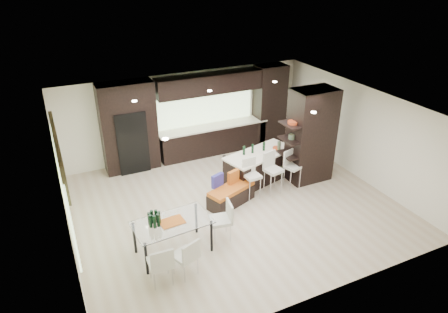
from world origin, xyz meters
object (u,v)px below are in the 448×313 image
stool_right (292,173)px  chair_far (161,265)px  kitchen_island (259,167)px  chair_near (185,258)px  chair_end (221,223)px  stool_mid (273,177)px  bench (231,195)px  stool_left (252,183)px  dining_table (173,237)px  floor_vase (278,160)px

stool_right → chair_far: (-4.41, -2.02, -0.02)m
kitchen_island → chair_near: 4.27m
chair_far → chair_end: (1.65, 0.77, 0.01)m
stool_mid → chair_end: stool_mid is taller
stool_right → stool_mid: bearing=163.2°
kitchen_island → bench: kitchen_island is taller
stool_left → chair_end: 1.94m
stool_right → chair_near: bearing=-170.8°
stool_left → dining_table: size_ratio=0.55×
chair_near → chair_far: chair_far is taller
floor_vase → chair_end: floor_vase is taller
chair_near → chair_far: size_ratio=0.97×
bench → chair_near: 2.79m
chair_end → kitchen_island: bearing=-37.1°
chair_far → chair_end: chair_end is taller
floor_vase → stool_mid: bearing=-130.7°
floor_vase → dining_table: floor_vase is taller
stool_left → chair_end: (-1.49, -1.24, -0.02)m
stool_right → bench: size_ratio=0.67×
stool_left → bench: size_ratio=0.69×
kitchen_island → chair_end: (-2.13, -1.99, -0.00)m
stool_mid → chair_end: 2.46m
chair_far → chair_end: bearing=27.2°
floor_vase → chair_far: (-4.34, -2.66, -0.15)m
stool_right → floor_vase: 0.66m
chair_near → stool_right: bearing=6.7°
dining_table → chair_far: chair_far is taller
chair_near → bench: bearing=24.1°
chair_near → chair_end: chair_end is taller
floor_vase → chair_end: (-2.69, -1.89, -0.15)m
kitchen_island → floor_vase: 0.59m
bench → chair_far: size_ratio=1.55×
chair_near → chair_end: bearing=13.4°
floor_vase → chair_far: size_ratio=1.36×
stool_mid → floor_vase: floor_vase is taller
stool_left → floor_vase: (1.21, 0.65, 0.13)m
dining_table → chair_end: bearing=-4.4°
stool_mid → chair_far: size_ratio=1.12×
stool_left → stool_mid: stool_mid is taller
stool_mid → dining_table: bearing=-171.8°
kitchen_island → chair_far: 4.67m
bench → chair_near: chair_near is taller
stool_mid → dining_table: size_ratio=0.58×
chair_far → kitchen_island: bearing=38.2°
stool_mid → bench: 1.30m
dining_table → chair_end: size_ratio=1.91×
stool_left → bench: (-0.64, -0.05, -0.20)m
stool_right → bench: (-1.92, -0.05, -0.19)m
stool_left → stool_right: (1.28, 0.00, -0.01)m
dining_table → chair_far: 0.93m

